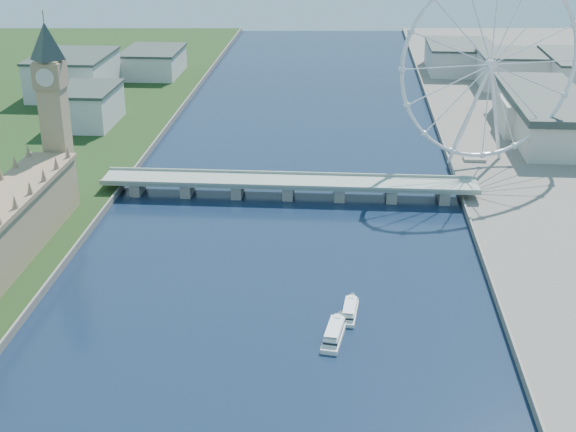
# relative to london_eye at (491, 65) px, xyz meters

# --- Properties ---
(big_ben) EXTENTS (20.02, 20.02, 110.00)m
(big_ben) POSITION_rel_london_eye_xyz_m (-247.98, -77.08, -0.95)
(big_ben) COLOR tan
(big_ben) RESTS_ON ground
(westminster_bridge) EXTENTS (220.00, 22.00, 9.50)m
(westminster_bridge) POSITION_rel_london_eye_xyz_m (-119.98, -55.08, -60.89)
(westminster_bridge) COLOR gray
(westminster_bridge) RESTS_ON ground
(london_eye) EXTENTS (113.60, 39.12, 124.30)m
(london_eye) POSITION_rel_london_eye_xyz_m (0.00, 0.00, 0.00)
(london_eye) COLOR silver
(london_eye) RESTS_ON ground
(county_hall) EXTENTS (54.00, 144.00, 35.00)m
(county_hall) POSITION_rel_london_eye_xyz_m (55.02, 74.92, -67.52)
(county_hall) COLOR beige
(county_hall) RESTS_ON ground
(city_skyline) EXTENTS (505.00, 280.00, 32.00)m
(city_skyline) POSITION_rel_london_eye_xyz_m (-80.75, 205.00, -50.56)
(city_skyline) COLOR beige
(city_skyline) RESTS_ON ground
(tour_boat_near) EXTENTS (11.43, 29.24, 6.28)m
(tour_boat_near) POSITION_rel_london_eye_xyz_m (-89.92, -214.11, -67.52)
(tour_boat_near) COLOR silver
(tour_boat_near) RESTS_ON ground
(tour_boat_far) EXTENTS (8.77, 25.72, 5.53)m
(tour_boat_far) POSITION_rel_london_eye_xyz_m (-83.73, -194.47, -67.52)
(tour_boat_far) COLOR white
(tour_boat_far) RESTS_ON ground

